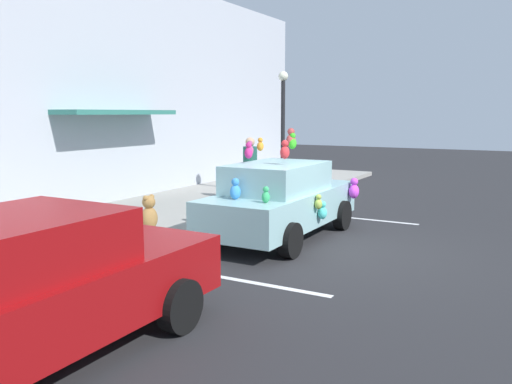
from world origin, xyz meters
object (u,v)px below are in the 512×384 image
(plush_covered_car, at_px, (281,199))
(street_lamp_post, at_px, (283,119))
(pedestrian_near_shopfront, at_px, (250,171))
(teddy_bear_on_sidewalk, at_px, (149,214))
(parked_sedan_behind, at_px, (13,291))

(plush_covered_car, bearing_deg, street_lamp_post, 25.95)
(pedestrian_near_shopfront, bearing_deg, teddy_bear_on_sidewalk, -179.23)
(teddy_bear_on_sidewalk, height_order, pedestrian_near_shopfront, pedestrian_near_shopfront)
(plush_covered_car, height_order, parked_sedan_behind, plush_covered_car)
(parked_sedan_behind, bearing_deg, plush_covered_car, 1.51)
(parked_sedan_behind, distance_m, pedestrian_near_shopfront, 9.63)
(parked_sedan_behind, relative_size, pedestrian_near_shopfront, 2.65)
(teddy_bear_on_sidewalk, height_order, street_lamp_post, street_lamp_post)
(parked_sedan_behind, xyz_separation_m, street_lamp_post, (10.58, 2.27, 1.56))
(teddy_bear_on_sidewalk, xyz_separation_m, pedestrian_near_shopfront, (4.27, 0.06, 0.46))
(plush_covered_car, relative_size, teddy_bear_on_sidewalk, 5.80)
(plush_covered_car, xyz_separation_m, teddy_bear_on_sidewalk, (-1.25, 2.39, -0.32))
(parked_sedan_behind, distance_m, teddy_bear_on_sidewalk, 5.62)
(street_lamp_post, distance_m, pedestrian_near_shopfront, 1.96)
(street_lamp_post, relative_size, pedestrian_near_shopfront, 2.06)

